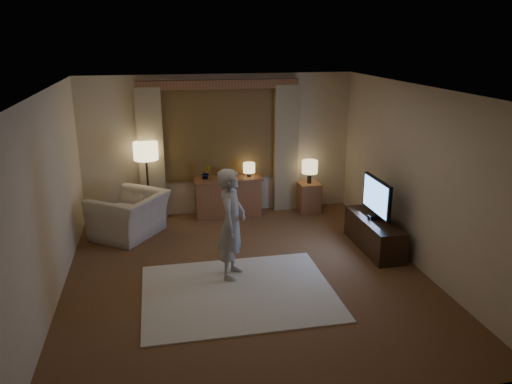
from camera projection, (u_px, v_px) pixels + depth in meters
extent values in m
cube|color=brown|center=(247.00, 276.00, 7.07)|extent=(5.00, 5.50, 0.02)
cube|color=silver|center=(246.00, 89.00, 6.28)|extent=(5.00, 5.50, 0.02)
cube|color=beige|center=(219.00, 145.00, 9.25)|extent=(5.00, 0.02, 2.60)
cube|color=beige|center=(307.00, 285.00, 4.10)|extent=(5.00, 0.02, 2.60)
cube|color=beige|center=(48.00, 200.00, 6.20)|extent=(0.02, 5.50, 2.60)
cube|color=beige|center=(418.00, 178.00, 7.15)|extent=(0.02, 5.50, 2.60)
cube|color=black|center=(219.00, 132.00, 9.15)|extent=(2.00, 0.01, 1.70)
cube|color=brown|center=(219.00, 132.00, 9.14)|extent=(2.08, 0.04, 1.78)
cube|color=tan|center=(151.00, 155.00, 8.94)|extent=(0.45, 0.12, 2.40)
cube|color=tan|center=(286.00, 149.00, 9.42)|extent=(0.45, 0.12, 2.40)
cube|color=brown|center=(219.00, 84.00, 8.83)|extent=(2.90, 0.14, 0.16)
cube|color=beige|center=(238.00, 292.00, 6.59)|extent=(2.50, 2.00, 0.02)
cube|color=brown|center=(228.00, 198.00, 9.32)|extent=(1.20, 0.40, 0.70)
cube|color=brown|center=(228.00, 175.00, 9.18)|extent=(0.16, 0.02, 0.20)
imported|color=#999999|center=(206.00, 173.00, 9.09)|extent=(0.17, 0.13, 0.30)
cylinder|color=black|center=(249.00, 176.00, 9.27)|extent=(0.08, 0.08, 0.12)
cylinder|color=#F8DA94|center=(249.00, 168.00, 9.23)|extent=(0.22, 0.22, 0.18)
cylinder|color=black|center=(150.00, 220.00, 9.14)|extent=(0.31, 0.31, 0.03)
cylinder|color=black|center=(148.00, 190.00, 8.97)|extent=(0.04, 0.04, 1.17)
cylinder|color=#F8DA94|center=(146.00, 151.00, 8.75)|extent=(0.43, 0.43, 0.31)
imported|color=beige|center=(130.00, 215.00, 8.37)|extent=(1.45, 1.49, 0.73)
cube|color=brown|center=(309.00, 197.00, 9.59)|extent=(0.40, 0.40, 0.56)
cylinder|color=black|center=(309.00, 178.00, 9.47)|extent=(0.08, 0.08, 0.20)
cylinder|color=#F8DA94|center=(310.00, 167.00, 9.41)|extent=(0.30, 0.30, 0.24)
cube|color=black|center=(374.00, 234.00, 7.90)|extent=(0.45, 1.40, 0.50)
cube|color=black|center=(375.00, 217.00, 7.81)|extent=(0.22, 0.10, 0.06)
cube|color=black|center=(377.00, 196.00, 7.71)|extent=(0.05, 0.91, 0.55)
cube|color=#599CF3|center=(375.00, 196.00, 7.70)|extent=(0.00, 0.84, 0.50)
imported|color=#AEAAA1|center=(232.00, 224.00, 6.81)|extent=(0.57, 0.67, 1.55)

